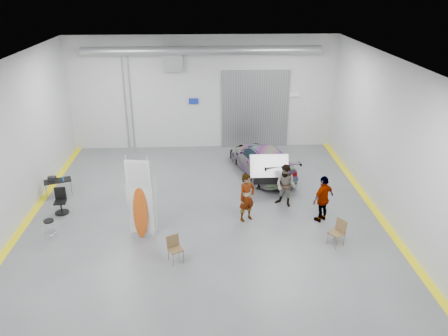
{
  "coord_description": "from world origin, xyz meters",
  "views": [
    {
      "loc": [
        0.05,
        -14.71,
        8.62
      ],
      "look_at": [
        0.81,
        1.53,
        1.5
      ],
      "focal_mm": 35.0,
      "sensor_mm": 36.0,
      "label": 1
    }
  ],
  "objects_px": {
    "sedan_car": "(262,159)",
    "surfboard_display": "(141,205)",
    "person_c": "(323,199)",
    "office_chair": "(61,202)",
    "person_a": "(247,197)",
    "person_b": "(286,186)",
    "shop_stool": "(50,229)",
    "folding_chair_near": "(176,254)",
    "folding_chair_far": "(336,238)",
    "work_table": "(56,180)"
  },
  "relations": [
    {
      "from": "person_b",
      "to": "office_chair",
      "type": "bearing_deg",
      "value": -142.71
    },
    {
      "from": "person_b",
      "to": "shop_stool",
      "type": "height_order",
      "value": "person_b"
    },
    {
      "from": "person_c",
      "to": "office_chair",
      "type": "xyz_separation_m",
      "value": [
        -10.18,
        1.09,
        -0.48
      ]
    },
    {
      "from": "work_table",
      "to": "office_chair",
      "type": "xyz_separation_m",
      "value": [
        0.62,
        -1.56,
        -0.24
      ]
    },
    {
      "from": "folding_chair_far",
      "to": "shop_stool",
      "type": "relative_size",
      "value": 1.31
    },
    {
      "from": "person_a",
      "to": "surfboard_display",
      "type": "relative_size",
      "value": 0.61
    },
    {
      "from": "folding_chair_near",
      "to": "folding_chair_far",
      "type": "relative_size",
      "value": 0.95
    },
    {
      "from": "person_c",
      "to": "surfboard_display",
      "type": "distance_m",
      "value": 6.78
    },
    {
      "from": "work_table",
      "to": "shop_stool",
      "type": "bearing_deg",
      "value": -77.31
    },
    {
      "from": "folding_chair_near",
      "to": "office_chair",
      "type": "xyz_separation_m",
      "value": [
        -4.72,
        3.5,
        0.17
      ]
    },
    {
      "from": "folding_chair_near",
      "to": "sedan_car",
      "type": "bearing_deg",
      "value": 33.83
    },
    {
      "from": "shop_stool",
      "to": "person_a",
      "type": "bearing_deg",
      "value": 7.87
    },
    {
      "from": "person_a",
      "to": "office_chair",
      "type": "xyz_separation_m",
      "value": [
        -7.29,
        0.9,
        -0.51
      ]
    },
    {
      "from": "person_b",
      "to": "folding_chair_near",
      "type": "xyz_separation_m",
      "value": [
        -4.26,
        -3.68,
        -0.61
      ]
    },
    {
      "from": "office_chair",
      "to": "person_c",
      "type": "bearing_deg",
      "value": -12.16
    },
    {
      "from": "person_a",
      "to": "surfboard_display",
      "type": "bearing_deg",
      "value": 163.34
    },
    {
      "from": "person_b",
      "to": "folding_chair_far",
      "type": "height_order",
      "value": "person_b"
    },
    {
      "from": "person_b",
      "to": "surfboard_display",
      "type": "height_order",
      "value": "surfboard_display"
    },
    {
      "from": "person_a",
      "to": "folding_chair_near",
      "type": "relative_size",
      "value": 2.11
    },
    {
      "from": "person_a",
      "to": "person_b",
      "type": "bearing_deg",
      "value": 1.27
    },
    {
      "from": "folding_chair_near",
      "to": "work_table",
      "type": "height_order",
      "value": "folding_chair_near"
    },
    {
      "from": "folding_chair_near",
      "to": "shop_stool",
      "type": "xyz_separation_m",
      "value": [
        -4.56,
        1.62,
        0.08
      ]
    },
    {
      "from": "work_table",
      "to": "surfboard_display",
      "type": "bearing_deg",
      "value": -40.3
    },
    {
      "from": "folding_chair_far",
      "to": "shop_stool",
      "type": "bearing_deg",
      "value": -128.31
    },
    {
      "from": "person_c",
      "to": "folding_chair_far",
      "type": "height_order",
      "value": "person_c"
    },
    {
      "from": "person_b",
      "to": "surfboard_display",
      "type": "distance_m",
      "value": 5.91
    },
    {
      "from": "folding_chair_far",
      "to": "shop_stool",
      "type": "xyz_separation_m",
      "value": [
        -10.09,
        0.92,
        0.07
      ]
    },
    {
      "from": "folding_chair_far",
      "to": "shop_stool",
      "type": "distance_m",
      "value": 10.13
    },
    {
      "from": "sedan_car",
      "to": "person_c",
      "type": "distance_m",
      "value": 4.87
    },
    {
      "from": "sedan_car",
      "to": "shop_stool",
      "type": "relative_size",
      "value": 6.54
    },
    {
      "from": "surfboard_display",
      "to": "work_table",
      "type": "distance_m",
      "value": 5.37
    },
    {
      "from": "person_b",
      "to": "surfboard_display",
      "type": "relative_size",
      "value": 0.57
    },
    {
      "from": "shop_stool",
      "to": "folding_chair_near",
      "type": "bearing_deg",
      "value": -19.5
    },
    {
      "from": "surfboard_display",
      "to": "office_chair",
      "type": "distance_m",
      "value": 4.02
    },
    {
      "from": "folding_chair_far",
      "to": "sedan_car",
      "type": "bearing_deg",
      "value": 162.98
    },
    {
      "from": "person_c",
      "to": "folding_chair_near",
      "type": "height_order",
      "value": "person_c"
    },
    {
      "from": "sedan_car",
      "to": "person_b",
      "type": "relative_size",
      "value": 2.69
    },
    {
      "from": "person_b",
      "to": "folding_chair_near",
      "type": "relative_size",
      "value": 1.97
    },
    {
      "from": "folding_chair_near",
      "to": "person_a",
      "type": "bearing_deg",
      "value": 17.24
    },
    {
      "from": "sedan_car",
      "to": "surfboard_display",
      "type": "bearing_deg",
      "value": 31.67
    },
    {
      "from": "sedan_car",
      "to": "person_b",
      "type": "height_order",
      "value": "person_b"
    },
    {
      "from": "work_table",
      "to": "person_c",
      "type": "bearing_deg",
      "value": -13.77
    },
    {
      "from": "sedan_car",
      "to": "office_chair",
      "type": "distance_m",
      "value": 9.12
    },
    {
      "from": "work_table",
      "to": "sedan_car",
      "type": "bearing_deg",
      "value": 11.83
    },
    {
      "from": "person_b",
      "to": "folding_chair_near",
      "type": "height_order",
      "value": "person_b"
    },
    {
      "from": "folding_chair_near",
      "to": "folding_chair_far",
      "type": "distance_m",
      "value": 5.57
    },
    {
      "from": "person_a",
      "to": "shop_stool",
      "type": "relative_size",
      "value": 2.61
    },
    {
      "from": "sedan_car",
      "to": "work_table",
      "type": "xyz_separation_m",
      "value": [
        -9.06,
        -1.9,
        -0.0
      ]
    },
    {
      "from": "shop_stool",
      "to": "office_chair",
      "type": "distance_m",
      "value": 1.89
    },
    {
      "from": "office_chair",
      "to": "sedan_car",
      "type": "bearing_deg",
      "value": 16.22
    }
  ]
}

